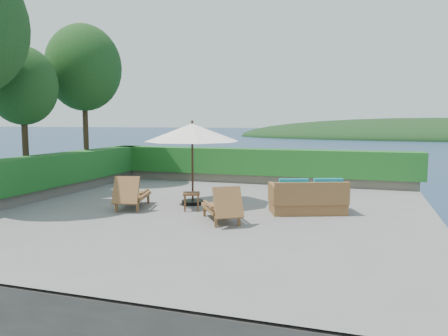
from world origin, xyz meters
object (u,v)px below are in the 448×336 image
(lounge_right, at_px, (222,206))
(wicker_loveseat, at_px, (308,199))
(side_table, at_px, (191,196))
(patio_umbrella, at_px, (192,133))
(lounge_left, at_px, (131,194))

(lounge_right, relative_size, wicker_loveseat, 0.78)
(lounge_right, relative_size, side_table, 2.89)
(side_table, bearing_deg, patio_umbrella, 109.84)
(lounge_right, bearing_deg, patio_umbrella, 95.65)
(lounge_left, bearing_deg, side_table, -5.10)
(lounge_left, distance_m, wicker_loveseat, 4.86)
(lounge_left, bearing_deg, patio_umbrella, 24.86)
(patio_umbrella, xyz_separation_m, side_table, (0.31, -0.86, -1.68))
(patio_umbrella, height_order, side_table, patio_umbrella)
(patio_umbrella, xyz_separation_m, wicker_loveseat, (3.40, -0.26, -1.71))
(side_table, bearing_deg, lounge_right, -41.25)
(patio_umbrella, relative_size, lounge_right, 2.00)
(side_table, xyz_separation_m, wicker_loveseat, (3.09, 0.60, -0.03))
(lounge_right, xyz_separation_m, wicker_loveseat, (1.84, 1.70, -0.02))
(lounge_left, relative_size, side_table, 3.00)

